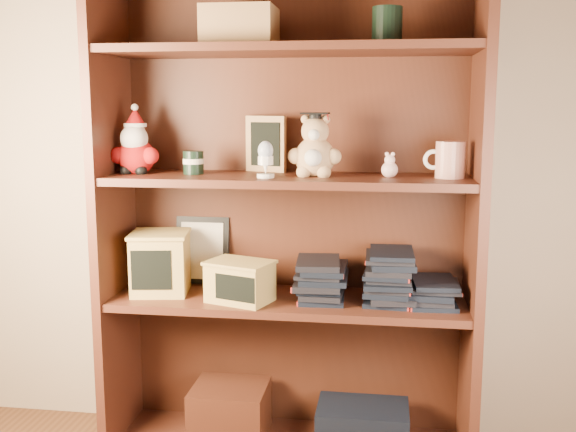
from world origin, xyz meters
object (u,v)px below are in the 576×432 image
(bookcase, at_px, (289,226))
(teacher_mug, at_px, (449,160))
(treats_box, at_px, (160,262))
(grad_teddy_bear, at_px, (315,151))

(bookcase, relative_size, teacher_mug, 12.68)
(teacher_mug, xyz_separation_m, treats_box, (-0.93, -0.00, -0.35))
(grad_teddy_bear, bearing_deg, bookcase, 147.23)
(grad_teddy_bear, relative_size, treats_box, 0.95)
(teacher_mug, distance_m, treats_box, 0.99)
(bookcase, distance_m, grad_teddy_bear, 0.27)
(grad_teddy_bear, relative_size, teacher_mug, 1.62)
(grad_teddy_bear, height_order, teacher_mug, grad_teddy_bear)
(bookcase, height_order, teacher_mug, bookcase)
(grad_teddy_bear, distance_m, teacher_mug, 0.41)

